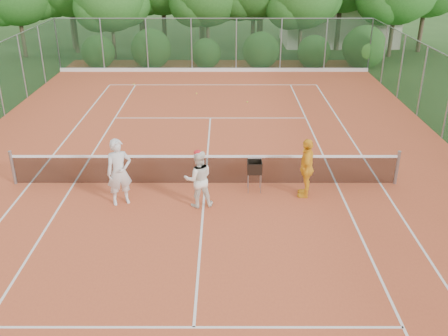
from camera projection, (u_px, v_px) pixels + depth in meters
The scene contains 13 objects.
ground at pixel (205, 184), 15.61m from camera, with size 120.00×120.00×0.00m, color #224418.
clay_court at pixel (205, 184), 15.60m from camera, with size 18.00×36.00×0.02m, color #C2532C.
club_building at pixel (338, 23), 36.85m from camera, with size 8.00×5.00×3.00m, color beige.
tennis_net at pixel (205, 169), 15.39m from camera, with size 11.97×0.10×1.10m.
player_white at pixel (119, 172), 14.05m from camera, with size 0.71×0.47×1.96m, color silver.
player_center_grp at pixel (198, 179), 13.97m from camera, with size 0.92×0.78×1.71m.
player_yellow at pixel (307, 168), 14.52m from camera, with size 1.05×0.44×1.80m, color #F4AD20.
ball_hopper at pixel (255, 168), 14.86m from camera, with size 0.42×0.42×0.96m.
stray_ball_a at pixel (134, 84), 26.45m from camera, with size 0.07×0.07×0.07m, color #CFDE33.
stray_ball_b at pixel (197, 93), 24.82m from camera, with size 0.07×0.07×0.07m, color yellow.
stray_ball_c at pixel (247, 102), 23.48m from camera, with size 0.07×0.07×0.07m, color #B7D932.
court_markings at pixel (205, 184), 15.60m from camera, with size 11.03×23.83×0.01m.
fence_back at pixel (214, 45), 28.64m from camera, with size 18.07×0.07×3.00m.
Camera 1 is at (0.60, -14.01, 6.90)m, focal length 40.00 mm.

